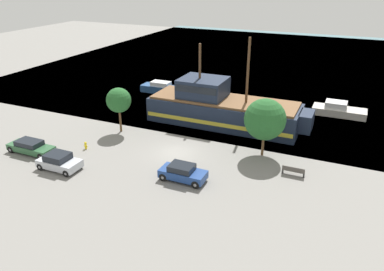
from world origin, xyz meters
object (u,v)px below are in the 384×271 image
at_px(moored_boat_dockside, 338,110).
at_px(moored_boat_outer, 164,89).
at_px(parked_car_curb_front, 183,173).
at_px(parked_car_curb_mid, 59,162).
at_px(fire_hydrant, 86,145).
at_px(bench_promenade_east, 293,171).
at_px(parked_car_curb_rear, 31,147).
at_px(pirate_ship, 222,108).

xyz_separation_m(moored_boat_dockside, moored_boat_outer, (-24.21, -0.64, 0.01)).
xyz_separation_m(parked_car_curb_front, parked_car_curb_mid, (-11.05, -2.71, 0.01)).
height_order(moored_boat_dockside, moored_boat_outer, moored_boat_dockside).
distance_m(moored_boat_outer, fire_hydrant, 20.03).
bearing_deg(parked_car_curb_front, bench_promenade_east, 28.69).
xyz_separation_m(parked_car_curb_front, parked_car_curb_rear, (-15.87, -1.32, -0.06)).
distance_m(parked_car_curb_front, parked_car_curb_rear, 15.92).
height_order(moored_boat_dockside, parked_car_curb_mid, moored_boat_dockside).
bearing_deg(moored_boat_dockside, pirate_ship, -145.37).
height_order(parked_car_curb_front, parked_car_curb_rear, parked_car_curb_front).
bearing_deg(parked_car_curb_rear, fire_hydrant, 34.20).
relative_size(parked_car_curb_rear, bench_promenade_east, 2.48).
bearing_deg(parked_car_curb_rear, pirate_ship, 46.00).
bearing_deg(fire_hydrant, parked_car_curb_front, -7.91).
xyz_separation_m(moored_boat_dockside, bench_promenade_east, (-2.45, -17.54, -0.18)).
bearing_deg(parked_car_curb_rear, bench_promenade_east, 13.79).
xyz_separation_m(moored_boat_outer, bench_promenade_east, (21.77, -16.90, -0.19)).
bearing_deg(parked_car_curb_front, pirate_ship, 95.83).
height_order(pirate_ship, parked_car_curb_mid, pirate_ship).
relative_size(parked_car_curb_front, parked_car_curb_rear, 0.83).
relative_size(moored_boat_outer, bench_promenade_east, 3.54).
relative_size(pirate_ship, moored_boat_outer, 2.70).
relative_size(moored_boat_dockside, fire_hydrant, 8.29).
relative_size(moored_boat_outer, parked_car_curb_rear, 1.43).
bearing_deg(parked_car_curb_front, moored_boat_outer, 121.54).
distance_m(parked_car_curb_mid, parked_car_curb_rear, 5.02).
xyz_separation_m(moored_boat_dockside, parked_car_curb_mid, (-22.02, -24.92, 0.11)).
bearing_deg(parked_car_curb_front, fire_hydrant, 172.09).
relative_size(parked_car_curb_front, parked_car_curb_mid, 1.03).
distance_m(pirate_ship, parked_car_curb_front, 13.79).
height_order(moored_boat_outer, fire_hydrant, moored_boat_outer).
bearing_deg(pirate_ship, parked_car_curb_front, -84.17).
distance_m(pirate_ship, bench_promenade_east, 13.47).
xyz_separation_m(parked_car_curb_mid, parked_car_curb_rear, (-4.82, 1.39, -0.07)).
bearing_deg(parked_car_curb_rear, parked_car_curb_front, 4.77).
xyz_separation_m(pirate_ship, parked_car_curb_front, (1.39, -13.67, -1.17)).
height_order(parked_car_curb_rear, bench_promenade_east, parked_car_curb_rear).
bearing_deg(pirate_ship, moored_boat_outer, 146.29).
height_order(pirate_ship, bench_promenade_east, pirate_ship).
xyz_separation_m(moored_boat_dockside, parked_car_curb_rear, (-26.85, -23.53, 0.04)).
xyz_separation_m(moored_boat_outer, fire_hydrant, (1.68, -19.96, -0.23)).
bearing_deg(bench_promenade_east, parked_car_curb_front, -151.31).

